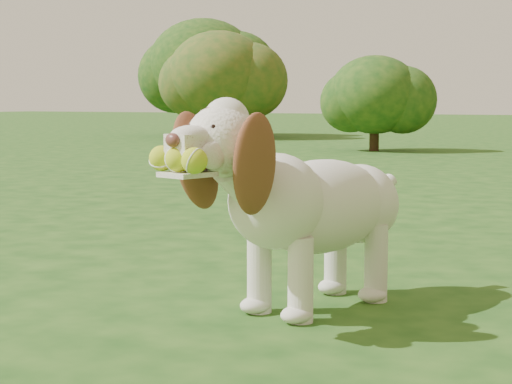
% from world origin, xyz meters
% --- Properties ---
extents(dog, '(0.55, 1.06, 0.69)m').
position_xyz_m(dog, '(-0.61, -0.61, 0.37)').
color(dog, silver).
rests_on(dog, ground).
extents(shrub_a, '(1.26, 1.26, 1.30)m').
position_xyz_m(shrub_a, '(-3.60, 7.98, 0.77)').
color(shrub_a, '#382314').
rests_on(shrub_a, ground).
extents(shrub_g, '(2.22, 2.22, 2.30)m').
position_xyz_m(shrub_g, '(-8.44, 11.32, 1.35)').
color(shrub_g, '#382314').
rests_on(shrub_g, ground).
extents(shrub_e, '(1.89, 1.89, 1.96)m').
position_xyz_m(shrub_e, '(-7.53, 10.40, 1.15)').
color(shrub_e, '#382314').
rests_on(shrub_e, ground).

